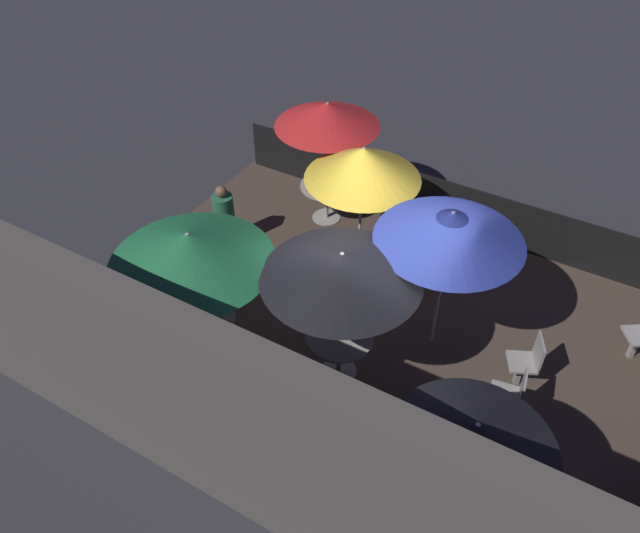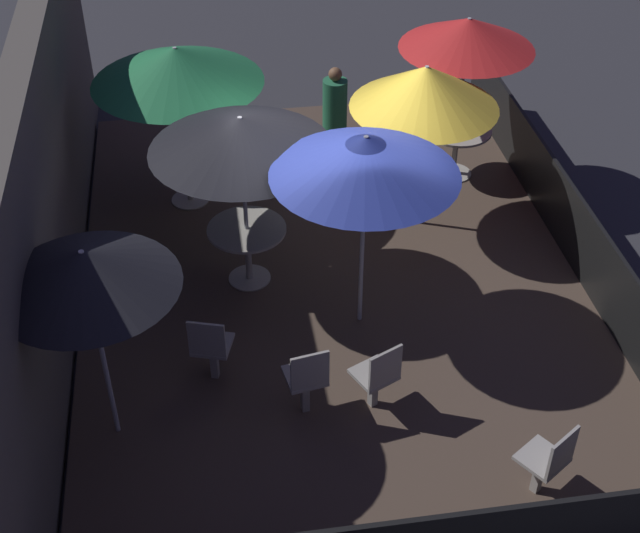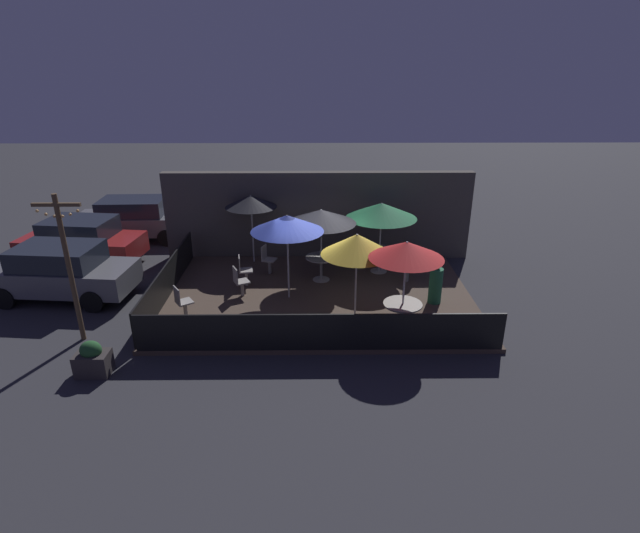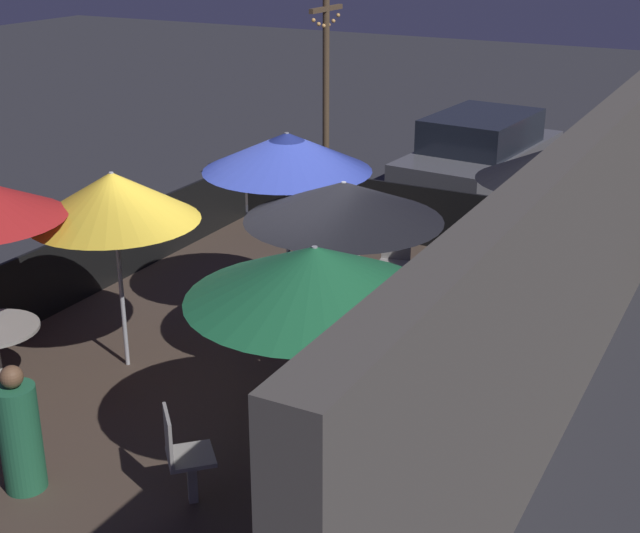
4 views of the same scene
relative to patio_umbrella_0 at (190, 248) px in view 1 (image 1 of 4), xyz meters
name	(u,v)px [view 1 (image 1 of 4)]	position (x,y,z in m)	size (l,w,h in m)	color
ground_plane	(374,333)	(-1.97, -1.71, -2.17)	(60.00, 60.00, 0.00)	#2D2D33
patio_deck	(375,331)	(-1.97, -1.71, -2.11)	(8.90, 6.20, 0.12)	#47382D
building_wall	(246,436)	(-1.97, 1.62, -0.65)	(10.50, 0.36, 3.05)	#4C4742
fence_front	(450,205)	(-1.97, -4.77, -1.58)	(8.70, 0.05, 0.95)	black
patio_umbrella_0	(190,248)	(0.00, 0.00, 0.00)	(2.23, 2.23, 2.29)	#B2B2B7
patio_umbrella_1	(342,266)	(-1.89, -0.67, 0.02)	(2.11, 2.11, 2.28)	#B2B2B7
patio_umbrella_2	(327,115)	(0.12, -3.84, 0.12)	(1.83, 1.83, 2.39)	#B2B2B7
patio_umbrella_3	(451,227)	(-2.84, -1.89, 0.19)	(2.03, 2.03, 2.48)	#B2B2B7
patio_umbrella_4	(363,163)	(-1.00, -3.00, -0.03)	(1.87, 1.87, 2.30)	#B2B2B7
patio_umbrella_5	(475,437)	(-4.17, 0.90, 0.07)	(1.71, 1.71, 2.32)	#B2B2B7
dining_table_0	(203,325)	(0.00, 0.00, -1.45)	(0.97, 0.97, 0.75)	#9E998E
dining_table_1	(339,343)	(-1.89, -0.67, -1.43)	(0.96, 0.96, 0.78)	#9E998E
dining_table_2	(327,192)	(0.12, -3.84, -1.45)	(0.98, 0.98, 0.75)	#9E998E
patio_chair_1	(527,361)	(-4.27, -1.81, -1.57)	(0.53, 0.53, 0.90)	gray
patio_chair_2	(510,395)	(-4.24, -1.07, -1.52)	(0.46, 0.46, 0.96)	gray
patio_chair_3	(197,277)	(0.82, -0.86, -1.55)	(0.57, 0.57, 0.92)	gray
patio_chair_4	(438,428)	(-3.60, -0.13, -1.54)	(0.50, 0.50, 0.93)	gray
patron_0	(225,219)	(1.31, -2.27, -1.50)	(0.53, 0.53, 1.23)	#236642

